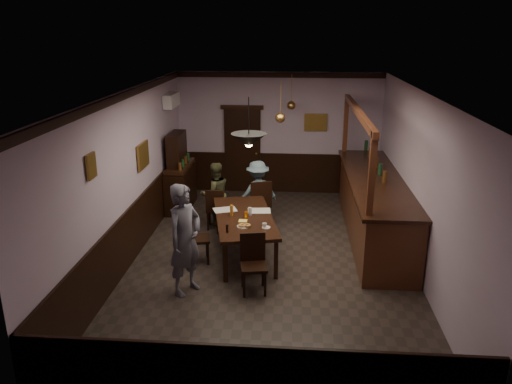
# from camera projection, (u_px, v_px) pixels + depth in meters

# --- Properties ---
(room) EXTENTS (5.01, 8.01, 3.01)m
(room) POSITION_uv_depth(u_px,v_px,m) (271.00, 181.00, 8.55)
(room) COLOR #2D2621
(room) RESTS_ON ground
(dining_table) EXTENTS (1.43, 2.36, 0.75)m
(dining_table) POSITION_uv_depth(u_px,v_px,m) (244.00, 219.00, 9.06)
(dining_table) COLOR black
(dining_table) RESTS_ON ground
(chair_far_left) EXTENTS (0.39, 0.39, 0.88)m
(chair_far_left) POSITION_uv_depth(u_px,v_px,m) (215.00, 207.00, 10.27)
(chair_far_left) COLOR black
(chair_far_left) RESTS_ON ground
(chair_far_right) EXTENTS (0.56, 0.56, 1.03)m
(chair_far_right) POSITION_uv_depth(u_px,v_px,m) (260.00, 202.00, 10.34)
(chair_far_right) COLOR black
(chair_far_right) RESTS_ON ground
(chair_near) EXTENTS (0.47, 0.47, 0.94)m
(chair_near) POSITION_uv_depth(u_px,v_px,m) (253.00, 260.00, 7.87)
(chair_near) COLOR black
(chair_near) RESTS_ON ground
(chair_side) EXTENTS (0.48, 0.48, 0.94)m
(chair_side) POSITION_uv_depth(u_px,v_px,m) (193.00, 235.00, 8.81)
(chair_side) COLOR black
(chair_side) RESTS_ON ground
(person_standing) EXTENTS (0.70, 0.78, 1.79)m
(person_standing) POSITION_uv_depth(u_px,v_px,m) (185.00, 240.00, 7.69)
(person_standing) COLOR slate
(person_standing) RESTS_ON ground
(person_seated_left) EXTENTS (0.83, 0.77, 1.36)m
(person_seated_left) POSITION_uv_depth(u_px,v_px,m) (215.00, 194.00, 10.46)
(person_seated_left) COLOR #424328
(person_seated_left) RESTS_ON ground
(person_seated_right) EXTENTS (1.01, 0.86, 1.36)m
(person_seated_right) POSITION_uv_depth(u_px,v_px,m) (258.00, 192.00, 10.57)
(person_seated_right) COLOR slate
(person_seated_right) RESTS_ON ground
(newspaper_left) EXTENTS (0.50, 0.42, 0.01)m
(newspaper_left) POSITION_uv_depth(u_px,v_px,m) (225.00, 210.00, 9.34)
(newspaper_left) COLOR silver
(newspaper_left) RESTS_ON dining_table
(newspaper_right) EXTENTS (0.45, 0.34, 0.01)m
(newspaper_right) POSITION_uv_depth(u_px,v_px,m) (259.00, 211.00, 9.29)
(newspaper_right) COLOR silver
(newspaper_right) RESTS_ON dining_table
(napkin) EXTENTS (0.18, 0.18, 0.00)m
(napkin) POSITION_uv_depth(u_px,v_px,m) (243.00, 221.00, 8.82)
(napkin) COLOR #FBE15C
(napkin) RESTS_ON dining_table
(saucer) EXTENTS (0.15, 0.15, 0.01)m
(saucer) POSITION_uv_depth(u_px,v_px,m) (266.00, 227.00, 8.51)
(saucer) COLOR white
(saucer) RESTS_ON dining_table
(coffee_cup) EXTENTS (0.09, 0.09, 0.07)m
(coffee_cup) POSITION_uv_depth(u_px,v_px,m) (265.00, 225.00, 8.49)
(coffee_cup) COLOR white
(coffee_cup) RESTS_ON saucer
(pastry_plate) EXTENTS (0.22, 0.22, 0.01)m
(pastry_plate) POSITION_uv_depth(u_px,v_px,m) (243.00, 226.00, 8.55)
(pastry_plate) COLOR white
(pastry_plate) RESTS_ON dining_table
(pastry_ring_a) EXTENTS (0.13, 0.13, 0.04)m
(pastry_ring_a) POSITION_uv_depth(u_px,v_px,m) (242.00, 225.00, 8.53)
(pastry_ring_a) COLOR #C68C47
(pastry_ring_a) RESTS_ON pastry_plate
(pastry_ring_b) EXTENTS (0.13, 0.13, 0.04)m
(pastry_ring_b) POSITION_uv_depth(u_px,v_px,m) (247.00, 225.00, 8.53)
(pastry_ring_b) COLOR #C68C47
(pastry_ring_b) RESTS_ON pastry_plate
(soda_can) EXTENTS (0.07, 0.07, 0.12)m
(soda_can) POSITION_uv_depth(u_px,v_px,m) (246.00, 215.00, 8.93)
(soda_can) COLOR orange
(soda_can) RESTS_ON dining_table
(beer_glass) EXTENTS (0.06, 0.06, 0.20)m
(beer_glass) POSITION_uv_depth(u_px,v_px,m) (232.00, 210.00, 9.03)
(beer_glass) COLOR #BF721E
(beer_glass) RESTS_ON dining_table
(water_glass) EXTENTS (0.06, 0.06, 0.15)m
(water_glass) POSITION_uv_depth(u_px,v_px,m) (250.00, 211.00, 9.06)
(water_glass) COLOR silver
(water_glass) RESTS_ON dining_table
(pepper_mill) EXTENTS (0.04, 0.04, 0.14)m
(pepper_mill) POSITION_uv_depth(u_px,v_px,m) (227.00, 228.00, 8.30)
(pepper_mill) COLOR black
(pepper_mill) RESTS_ON dining_table
(sideboard) EXTENTS (0.48, 1.34, 1.76)m
(sideboard) POSITION_uv_depth(u_px,v_px,m) (180.00, 178.00, 11.43)
(sideboard) COLOR black
(sideboard) RESTS_ON ground
(bar_counter) EXTENTS (1.06, 4.55, 2.55)m
(bar_counter) POSITION_uv_depth(u_px,v_px,m) (374.00, 205.00, 9.89)
(bar_counter) COLOR #442012
(bar_counter) RESTS_ON ground
(door_back) EXTENTS (0.90, 0.06, 2.10)m
(door_back) POSITION_uv_depth(u_px,v_px,m) (242.00, 151.00, 12.50)
(door_back) COLOR black
(door_back) RESTS_ON ground
(ac_unit) EXTENTS (0.20, 0.85, 0.30)m
(ac_unit) POSITION_uv_depth(u_px,v_px,m) (172.00, 100.00, 11.17)
(ac_unit) COLOR white
(ac_unit) RESTS_ON ground
(picture_left_small) EXTENTS (0.04, 0.28, 0.36)m
(picture_left_small) POSITION_uv_depth(u_px,v_px,m) (91.00, 166.00, 7.01)
(picture_left_small) COLOR olive
(picture_left_small) RESTS_ON ground
(picture_left_large) EXTENTS (0.04, 0.62, 0.48)m
(picture_left_large) POSITION_uv_depth(u_px,v_px,m) (143.00, 155.00, 9.43)
(picture_left_large) COLOR olive
(picture_left_large) RESTS_ON ground
(picture_back) EXTENTS (0.55, 0.04, 0.42)m
(picture_back) POSITION_uv_depth(u_px,v_px,m) (316.00, 122.00, 12.14)
(picture_back) COLOR olive
(picture_back) RESTS_ON ground
(pendant_iron) EXTENTS (0.56, 0.56, 0.79)m
(pendant_iron) POSITION_uv_depth(u_px,v_px,m) (249.00, 140.00, 7.79)
(pendant_iron) COLOR black
(pendant_iron) RESTS_ON ground
(pendant_brass_mid) EXTENTS (0.20, 0.20, 0.81)m
(pendant_brass_mid) POSITION_uv_depth(u_px,v_px,m) (280.00, 118.00, 9.87)
(pendant_brass_mid) COLOR #BF8C3F
(pendant_brass_mid) RESTS_ON ground
(pendant_brass_far) EXTENTS (0.20, 0.20, 0.81)m
(pendant_brass_far) POSITION_uv_depth(u_px,v_px,m) (291.00, 105.00, 11.43)
(pendant_brass_far) COLOR #BF8C3F
(pendant_brass_far) RESTS_ON ground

